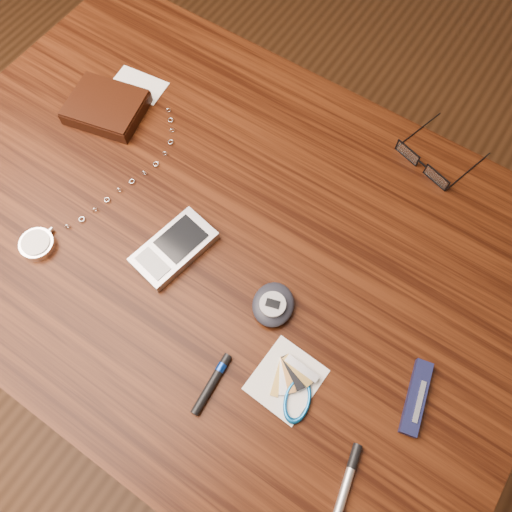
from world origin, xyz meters
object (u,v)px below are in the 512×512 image
at_px(eyeglasses, 424,163).
at_px(silver_pen, 344,492).
at_px(desk, 221,257).
at_px(pda_phone, 174,248).
at_px(wallet_and_card, 107,106).
at_px(pedometer, 273,304).
at_px(pocket_watch, 43,240).
at_px(pocket_knife, 416,397).
at_px(notepad_keys, 292,388).

distance_m(eyeglasses, silver_pen, 0.50).
bearing_deg(desk, pda_phone, -116.14).
relative_size(wallet_and_card, silver_pen, 1.23).
xyz_separation_m(eyeglasses, pedometer, (-0.07, -0.33, 0.00)).
bearing_deg(pedometer, pocket_watch, -163.03).
relative_size(pocket_watch, pedometer, 4.15).
height_order(pocket_watch, pda_phone, pda_phone).
distance_m(pda_phone, pocket_knife, 0.39).
bearing_deg(eyeglasses, pedometer, -102.11).
distance_m(desk, pocket_knife, 0.38).
xyz_separation_m(desk, pocket_knife, (0.36, -0.06, 0.11)).
height_order(desk, pocket_watch, pocket_watch).
xyz_separation_m(eyeglasses, pocket_watch, (-0.41, -0.44, -0.00)).
height_order(pocket_knife, silver_pen, pocket_knife).
xyz_separation_m(desk, pocket_watch, (-0.20, -0.16, 0.11)).
height_order(eyeglasses, pocket_knife, eyeglasses).
xyz_separation_m(wallet_and_card, pda_phone, (0.25, -0.14, -0.00)).
xyz_separation_m(notepad_keys, silver_pen, (0.12, -0.07, 0.00)).
distance_m(desk, notepad_keys, 0.28).
distance_m(pocket_watch, pda_phone, 0.20).
xyz_separation_m(wallet_and_card, pocket_knife, (0.64, -0.14, -0.01)).
xyz_separation_m(pda_phone, silver_pen, (0.37, -0.14, -0.00)).
relative_size(desk, pocket_watch, 2.96).
bearing_deg(silver_pen, desk, 148.66).
xyz_separation_m(wallet_and_card, silver_pen, (0.62, -0.29, -0.01)).
height_order(pocket_watch, pedometer, pedometer).
xyz_separation_m(pda_phone, pocket_knife, (0.39, 0.01, -0.00)).
bearing_deg(wallet_and_card, pocket_watch, -71.41).
bearing_deg(pedometer, pocket_knife, -0.33).
xyz_separation_m(wallet_and_card, pedometer, (0.42, -0.14, -0.00)).
xyz_separation_m(pedometer, pocket_knife, (0.22, -0.00, -0.01)).
bearing_deg(pda_phone, eyeglasses, 54.67).
distance_m(eyeglasses, notepad_keys, 0.41).
xyz_separation_m(pedometer, silver_pen, (0.20, -0.15, -0.01)).
bearing_deg(wallet_and_card, desk, -16.07).
bearing_deg(silver_pen, wallet_and_card, 155.17).
height_order(wallet_and_card, notepad_keys, wallet_and_card).
xyz_separation_m(pocket_watch, pedometer, (0.34, 0.10, 0.01)).
relative_size(pda_phone, notepad_keys, 1.32).
distance_m(pocket_watch, silver_pen, 0.54).
height_order(desk, silver_pen, silver_pen).
bearing_deg(pocket_knife, pocket_watch, -169.68).
bearing_deg(pocket_watch, eyeglasses, 46.62).
xyz_separation_m(wallet_and_card, notepad_keys, (0.50, -0.22, -0.01)).
relative_size(pda_phone, pocket_knife, 1.30).
bearing_deg(eyeglasses, desk, -127.16).
bearing_deg(pocket_watch, notepad_keys, 3.15).
height_order(pedometer, pocket_knife, pedometer).
xyz_separation_m(pocket_watch, silver_pen, (0.54, -0.05, -0.00)).
bearing_deg(desk, eyeglasses, 52.84).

